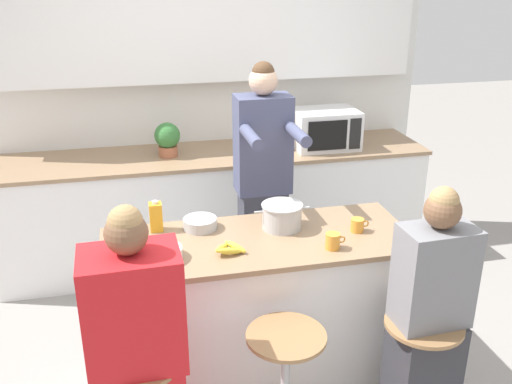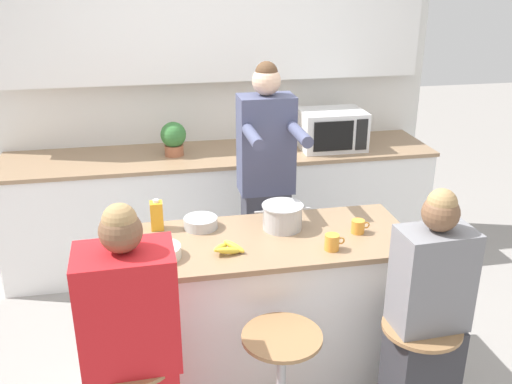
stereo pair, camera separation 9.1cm
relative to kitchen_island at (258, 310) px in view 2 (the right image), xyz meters
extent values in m
plane|color=gray|center=(0.00, 0.00, -0.47)|extent=(16.00, 16.00, 0.00)
cube|color=silver|center=(0.00, 1.91, 0.88)|extent=(3.65, 0.06, 2.70)
cube|color=white|center=(0.00, 1.80, 1.36)|extent=(3.36, 0.16, 0.75)
cube|color=white|center=(0.00, 1.53, -0.02)|extent=(3.36, 0.67, 0.90)
cube|color=#937556|center=(0.00, 1.53, 0.45)|extent=(3.39, 0.70, 0.03)
cube|color=black|center=(0.00, 0.00, -0.44)|extent=(1.58, 0.55, 0.06)
cube|color=white|center=(0.00, 0.00, 0.01)|extent=(1.66, 0.63, 0.83)
cube|color=#937556|center=(0.00, 0.00, 0.44)|extent=(1.70, 0.67, 0.03)
cylinder|color=#997047|center=(-0.68, -0.60, 0.22)|extent=(0.38, 0.38, 0.02)
cylinder|color=#997047|center=(0.00, -0.57, 0.22)|extent=(0.38, 0.38, 0.02)
cylinder|color=#B7BABC|center=(0.68, -0.63, -0.12)|extent=(0.04, 0.04, 0.66)
cylinder|color=#997047|center=(0.68, -0.63, 0.22)|extent=(0.38, 0.38, 0.02)
cube|color=#383842|center=(0.18, 0.66, 0.00)|extent=(0.30, 0.22, 0.93)
cube|color=#474C6B|center=(0.18, 0.66, 0.78)|extent=(0.35, 0.22, 0.63)
cylinder|color=#474C6B|center=(0.04, 0.38, 0.92)|extent=(0.07, 0.35, 0.07)
cylinder|color=#474C6B|center=(0.32, 0.38, 0.92)|extent=(0.07, 0.35, 0.07)
sphere|color=#DBB293|center=(0.18, 0.66, 1.19)|extent=(0.18, 0.18, 0.18)
sphere|color=#513823|center=(0.18, 0.66, 1.24)|extent=(0.14, 0.14, 0.14)
cube|color=red|center=(-0.68, -0.62, 0.50)|extent=(0.42, 0.30, 0.54)
sphere|color=brown|center=(-0.68, -0.62, 0.85)|extent=(0.18, 0.18, 0.18)
sphere|color=#A37F51|center=(-0.68, -0.62, 0.90)|extent=(0.15, 0.15, 0.14)
cube|color=#333338|center=(0.70, -0.62, -0.12)|extent=(0.32, 0.28, 0.70)
cube|color=slate|center=(0.70, -0.62, 0.48)|extent=(0.36, 0.23, 0.50)
sphere|color=brown|center=(0.70, -0.62, 0.82)|extent=(0.18, 0.18, 0.17)
sphere|color=#A37F51|center=(0.70, -0.62, 0.86)|extent=(0.14, 0.14, 0.14)
cylinder|color=#B7BABC|center=(0.16, 0.11, 0.52)|extent=(0.22, 0.22, 0.14)
cylinder|color=#B7BABC|center=(0.16, 0.11, 0.59)|extent=(0.23, 0.23, 0.01)
cylinder|color=#B7BABC|center=(0.02, 0.11, 0.57)|extent=(0.05, 0.01, 0.01)
cylinder|color=#B7BABC|center=(0.30, 0.11, 0.57)|extent=(0.05, 0.01, 0.01)
cylinder|color=#B7BABC|center=(-0.29, 0.20, 0.49)|extent=(0.19, 0.19, 0.06)
cylinder|color=silver|center=(-0.53, -0.11, 0.48)|extent=(0.22, 0.22, 0.06)
cylinder|color=orange|center=(0.56, -0.03, 0.49)|extent=(0.07, 0.07, 0.08)
torus|color=orange|center=(0.61, -0.03, 0.50)|extent=(0.04, 0.01, 0.04)
cylinder|color=orange|center=(0.35, -0.20, 0.50)|extent=(0.08, 0.08, 0.09)
torus|color=orange|center=(0.40, -0.20, 0.50)|extent=(0.04, 0.01, 0.04)
ellipsoid|color=yellow|center=(-0.19, -0.16, 0.48)|extent=(0.14, 0.06, 0.06)
ellipsoid|color=yellow|center=(-0.22, -0.12, 0.48)|extent=(0.11, 0.13, 0.06)
ellipsoid|color=yellow|center=(-0.15, -0.12, 0.48)|extent=(0.12, 0.12, 0.06)
cube|color=gold|center=(-0.54, 0.24, 0.54)|extent=(0.07, 0.07, 0.16)
cylinder|color=white|center=(-0.54, 0.24, 0.62)|extent=(0.03, 0.03, 0.02)
cube|color=white|center=(0.89, 1.49, 0.62)|extent=(0.51, 0.38, 0.31)
cube|color=black|center=(0.85, 1.30, 0.62)|extent=(0.31, 0.01, 0.23)
cube|color=black|center=(1.08, 1.30, 0.62)|extent=(0.09, 0.01, 0.25)
cylinder|color=#A86042|center=(-0.36, 1.53, 0.51)|extent=(0.15, 0.15, 0.08)
sphere|color=#387538|center=(-0.36, 1.53, 0.63)|extent=(0.20, 0.20, 0.20)
camera|label=1|loc=(-0.64, -2.72, 1.85)|focal=40.00mm
camera|label=2|loc=(-0.55, -2.73, 1.85)|focal=40.00mm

